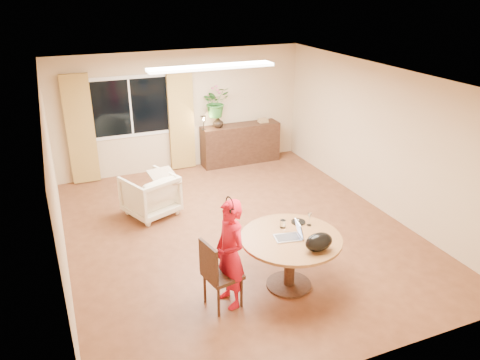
# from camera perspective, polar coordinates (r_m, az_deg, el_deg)

# --- Properties ---
(floor) EXTENTS (6.50, 6.50, 0.00)m
(floor) POSITION_cam_1_polar(r_m,az_deg,el_deg) (7.99, -0.19, -6.25)
(floor) COLOR brown
(floor) RESTS_ON ground
(ceiling) EXTENTS (6.50, 6.50, 0.00)m
(ceiling) POSITION_cam_1_polar(r_m,az_deg,el_deg) (7.08, -0.22, 12.40)
(ceiling) COLOR white
(ceiling) RESTS_ON wall_back
(wall_back) EXTENTS (5.50, 0.00, 5.50)m
(wall_back) POSITION_cam_1_polar(r_m,az_deg,el_deg) (10.38, -7.09, 8.36)
(wall_back) COLOR tan
(wall_back) RESTS_ON floor
(wall_left) EXTENTS (0.00, 6.50, 6.50)m
(wall_left) POSITION_cam_1_polar(r_m,az_deg,el_deg) (6.96, -21.67, -0.72)
(wall_left) COLOR tan
(wall_left) RESTS_ON floor
(wall_right) EXTENTS (0.00, 6.50, 6.50)m
(wall_right) POSITION_cam_1_polar(r_m,az_deg,el_deg) (8.79, 16.68, 4.82)
(wall_right) COLOR tan
(wall_right) RESTS_ON floor
(window) EXTENTS (1.70, 0.03, 1.30)m
(window) POSITION_cam_1_polar(r_m,az_deg,el_deg) (10.09, -13.20, 8.67)
(window) COLOR white
(window) RESTS_ON wall_back
(curtain_left) EXTENTS (0.55, 0.08, 2.25)m
(curtain_left) POSITION_cam_1_polar(r_m,az_deg,el_deg) (10.00, -18.87, 5.79)
(curtain_left) COLOR olive
(curtain_left) RESTS_ON wall_back
(curtain_right) EXTENTS (0.55, 0.08, 2.25)m
(curtain_right) POSITION_cam_1_polar(r_m,az_deg,el_deg) (10.32, -7.17, 7.37)
(curtain_right) COLOR olive
(curtain_right) RESTS_ON wall_back
(ceiling_panel) EXTENTS (2.20, 0.35, 0.05)m
(ceiling_panel) POSITION_cam_1_polar(r_m,az_deg,el_deg) (8.19, -3.49, 13.59)
(ceiling_panel) COLOR white
(ceiling_panel) RESTS_ON ceiling
(dining_table) EXTENTS (1.36, 1.36, 0.78)m
(dining_table) POSITION_cam_1_polar(r_m,az_deg,el_deg) (6.39, 6.18, -8.20)
(dining_table) COLOR brown
(dining_table) RESTS_ON floor
(dining_chair) EXTENTS (0.54, 0.51, 0.97)m
(dining_chair) POSITION_cam_1_polar(r_m,az_deg,el_deg) (6.08, -2.12, -11.27)
(dining_chair) COLOR black
(dining_chair) RESTS_ON floor
(child) EXTENTS (0.59, 0.43, 1.48)m
(child) POSITION_cam_1_polar(r_m,az_deg,el_deg) (5.98, -1.21, -9.02)
(child) COLOR #B70E13
(child) RESTS_ON floor
(laptop) EXTENTS (0.39, 0.30, 0.24)m
(laptop) POSITION_cam_1_polar(r_m,az_deg,el_deg) (6.22, 5.83, -6.11)
(laptop) COLOR #B7B7BC
(laptop) RESTS_ON dining_table
(tumbler) EXTENTS (0.08, 0.08, 0.11)m
(tumbler) POSITION_cam_1_polar(r_m,az_deg,el_deg) (6.50, 5.25, -5.35)
(tumbler) COLOR white
(tumbler) RESTS_ON dining_table
(wine_glass) EXTENTS (0.07, 0.07, 0.19)m
(wine_glass) POSITION_cam_1_polar(r_m,az_deg,el_deg) (6.58, 8.46, -4.75)
(wine_glass) COLOR white
(wine_glass) RESTS_ON dining_table
(pot_lid) EXTENTS (0.23, 0.23, 0.03)m
(pot_lid) POSITION_cam_1_polar(r_m,az_deg,el_deg) (6.67, 7.13, -5.04)
(pot_lid) COLOR white
(pot_lid) RESTS_ON dining_table
(handbag) EXTENTS (0.40, 0.27, 0.25)m
(handbag) POSITION_cam_1_polar(r_m,az_deg,el_deg) (6.00, 9.59, -7.47)
(handbag) COLOR black
(handbag) RESTS_ON dining_table
(armchair) EXTENTS (1.08, 1.09, 0.76)m
(armchair) POSITION_cam_1_polar(r_m,az_deg,el_deg) (8.54, -10.88, -1.79)
(armchair) COLOR beige
(armchair) RESTS_ON floor
(throw) EXTENTS (0.54, 0.62, 0.03)m
(throw) POSITION_cam_1_polar(r_m,az_deg,el_deg) (8.40, -9.30, 0.87)
(throw) COLOR beige
(throw) RESTS_ON armchair
(sideboard) EXTENTS (1.82, 0.44, 0.91)m
(sideboard) POSITION_cam_1_polar(r_m,az_deg,el_deg) (10.80, 0.05, 4.44)
(sideboard) COLOR black
(sideboard) RESTS_ON floor
(vase) EXTENTS (0.30, 0.30, 0.25)m
(vase) POSITION_cam_1_polar(r_m,az_deg,el_deg) (10.44, -2.69, 7.08)
(vase) COLOR black
(vase) RESTS_ON sideboard
(bouquet) EXTENTS (0.72, 0.67, 0.66)m
(bouquet) POSITION_cam_1_polar(r_m,az_deg,el_deg) (10.31, -2.97, 9.48)
(bouquet) COLOR #296D29
(bouquet) RESTS_ON vase
(book_stack) EXTENTS (0.25, 0.22, 0.09)m
(book_stack) POSITION_cam_1_polar(r_m,az_deg,el_deg) (10.87, 2.82, 7.29)
(book_stack) COLOR #896245
(book_stack) RESTS_ON sideboard
(desk_lamp) EXTENTS (0.15, 0.15, 0.32)m
(desk_lamp) POSITION_cam_1_polar(r_m,az_deg,el_deg) (10.28, -4.48, 6.99)
(desk_lamp) COLOR black
(desk_lamp) RESTS_ON sideboard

